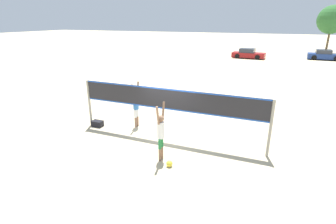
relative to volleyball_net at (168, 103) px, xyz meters
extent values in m
plane|color=beige|center=(0.00, 0.00, -1.73)|extent=(200.00, 200.00, 0.00)
cylinder|color=gray|center=(-4.32, 0.00, -0.54)|extent=(0.11, 0.11, 2.38)
cylinder|color=gray|center=(4.32, 0.00, -0.54)|extent=(0.11, 0.11, 2.38)
cube|color=black|center=(0.00, 0.00, 0.17)|extent=(8.52, 0.02, 0.95)
cube|color=#1E4CB2|center=(0.00, 0.00, 0.62)|extent=(8.52, 0.03, 0.06)
cube|color=#1E4CB2|center=(0.00, 0.00, -0.27)|extent=(8.52, 0.03, 0.06)
cylinder|color=#8C664C|center=(0.47, -1.97, -1.47)|extent=(0.11, 0.11, 0.51)
cylinder|color=#267F3F|center=(0.47, -1.97, -1.01)|extent=(0.12, 0.12, 0.42)
cylinder|color=#8C664C|center=(0.47, -1.77, -1.47)|extent=(0.11, 0.11, 0.51)
cylinder|color=#267F3F|center=(0.47, -1.77, -1.01)|extent=(0.12, 0.12, 0.42)
cylinder|color=white|center=(0.47, -1.87, -0.46)|extent=(0.28, 0.28, 0.66)
sphere|color=#8C664C|center=(0.47, -1.87, 0.00)|extent=(0.26, 0.26, 0.26)
cylinder|color=#8C664C|center=(0.47, -2.12, 0.20)|extent=(0.08, 0.23, 0.74)
cylinder|color=#8C664C|center=(0.47, -1.62, 0.20)|extent=(0.08, 0.23, 0.74)
cylinder|color=#8C664C|center=(-2.06, 0.86, -1.47)|extent=(0.11, 0.11, 0.51)
cylinder|color=white|center=(-2.06, 0.86, -1.01)|extent=(0.12, 0.12, 0.42)
cylinder|color=#8C664C|center=(-2.06, 0.66, -1.47)|extent=(0.11, 0.11, 0.51)
cylinder|color=white|center=(-2.06, 0.66, -1.01)|extent=(0.12, 0.12, 0.42)
cylinder|color=#3372BF|center=(-2.06, 0.76, -0.47)|extent=(0.28, 0.28, 0.66)
sphere|color=#8C664C|center=(-2.06, 0.76, -0.01)|extent=(0.26, 0.26, 0.26)
cylinder|color=#8C664C|center=(-2.06, 1.01, 0.20)|extent=(0.08, 0.23, 0.74)
cylinder|color=#8C664C|center=(-2.06, 0.52, 0.20)|extent=(0.08, 0.23, 0.74)
sphere|color=yellow|center=(0.98, -2.23, -1.61)|extent=(0.24, 0.24, 0.24)
cube|color=black|center=(-3.93, -0.02, -1.58)|extent=(0.55, 0.35, 0.30)
cube|color=maroon|center=(0.41, 28.76, -1.27)|extent=(4.55, 2.18, 0.66)
cube|color=#2D333D|center=(0.19, 28.78, -0.66)|extent=(2.12, 1.84, 0.55)
cylinder|color=black|center=(1.85, 29.51, -1.41)|extent=(0.66, 0.27, 0.64)
cylinder|color=black|center=(1.70, 27.78, -1.41)|extent=(0.66, 0.27, 0.64)
cylinder|color=black|center=(-0.88, 29.74, -1.41)|extent=(0.66, 0.27, 0.64)
cylinder|color=black|center=(-1.02, 28.01, -1.41)|extent=(0.66, 0.27, 0.64)
cube|color=navy|center=(10.13, 31.24, -1.26)|extent=(4.23, 1.96, 0.69)
cube|color=#2D333D|center=(9.92, 31.25, -0.65)|extent=(1.92, 1.76, 0.51)
cylinder|color=black|center=(11.45, 32.10, -1.41)|extent=(0.64, 0.23, 0.64)
cylinder|color=black|center=(11.41, 30.33, -1.41)|extent=(0.64, 0.23, 0.64)
cylinder|color=black|center=(8.85, 32.16, -1.41)|extent=(0.64, 0.23, 0.64)
cylinder|color=black|center=(8.81, 30.39, -1.41)|extent=(0.64, 0.23, 0.64)
cylinder|color=brown|center=(10.62, 34.45, 0.32)|extent=(0.29, 0.29, 4.09)
sphere|color=#2D662D|center=(10.62, 34.45, 3.43)|extent=(3.90, 3.90, 3.90)
camera|label=1|loc=(4.20, -10.18, 3.49)|focal=28.00mm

